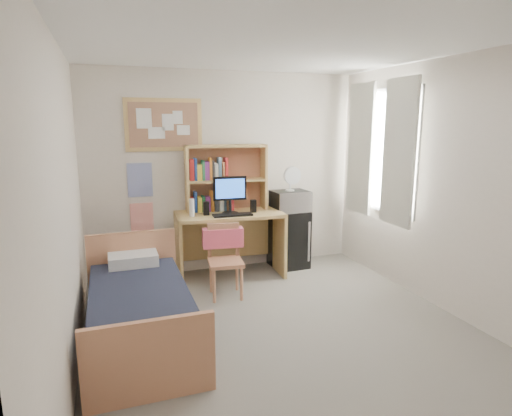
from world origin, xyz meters
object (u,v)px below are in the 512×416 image
object	(u,v)px
bed	(140,316)
bulletin_board	(164,125)
speaker_left	(206,208)
microwave	(290,201)
desk_chair	(226,262)
monitor	(230,196)
mini_fridge	(289,239)
desk	(230,244)
speaker_right	(253,206)
desk_fan	(290,180)

from	to	relation	value
bed	bulletin_board	bearing A→B (deg)	73.65
speaker_left	microwave	distance (m)	1.17
bulletin_board	microwave	bearing A→B (deg)	-9.43
desk_chair	monitor	bearing A→B (deg)	76.04
bulletin_board	desk_chair	distance (m)	1.86
bulletin_board	microwave	world-z (taller)	bulletin_board
bulletin_board	mini_fridge	xyz separation A→B (m)	(1.59, -0.24, -1.53)
desk	speaker_left	xyz separation A→B (m)	(-0.30, -0.04, 0.50)
speaker_right	microwave	size ratio (longest dim) A/B	0.34
speaker_right	desk_fan	xyz separation A→B (m)	(0.57, 0.15, 0.29)
desk_chair	speaker_right	xyz separation A→B (m)	(0.52, 0.56, 0.50)
desk_fan	speaker_left	bearing A→B (deg)	-176.57
speaker_left	desk_fan	distance (m)	1.21
desk_chair	desk	bearing A→B (deg)	77.58
monitor	speaker_right	xyz separation A→B (m)	(0.30, -0.02, -0.14)
speaker_left	bed	bearing A→B (deg)	-121.28
bed	desk	bearing A→B (deg)	48.11
desk	desk_fan	bearing A→B (deg)	8.42
desk_chair	speaker_left	xyz separation A→B (m)	(-0.08, 0.59, 0.50)
mini_fridge	speaker_right	world-z (taller)	speaker_right
desk_chair	speaker_right	distance (m)	0.91
desk	speaker_right	xyz separation A→B (m)	(0.30, -0.08, 0.50)
desk	bulletin_board	bearing A→B (deg)	158.59
mini_fridge	speaker_right	distance (m)	0.79
desk_fan	desk	bearing A→B (deg)	-177.33
mini_fridge	monitor	distance (m)	1.10
desk	mini_fridge	bearing A→B (deg)	9.73
bulletin_board	speaker_left	distance (m)	1.15
monitor	desk_fan	bearing A→B (deg)	12.29
bed	desk_chair	bearing A→B (deg)	36.13
desk_chair	monitor	distance (m)	0.89
mini_fridge	speaker_left	distance (m)	1.29
desk_chair	speaker_left	bearing A→B (deg)	104.53
bulletin_board	monitor	size ratio (longest dim) A/B	2.13
desk_chair	bulletin_board	bearing A→B (deg)	124.25
mini_fridge	monitor	bearing A→B (deg)	-172.17
desk	speaker_right	size ratio (longest dim) A/B	8.35
bulletin_board	desk	xyz separation A→B (m)	(0.72, -0.34, -1.50)
desk	desk_chair	xyz separation A→B (m)	(-0.23, -0.64, -0.00)
desk	bed	size ratio (longest dim) A/B	0.75
microwave	desk_fan	world-z (taller)	desk_fan
bulletin_board	mini_fridge	world-z (taller)	bulletin_board
desk	mini_fridge	world-z (taller)	desk
desk_chair	mini_fridge	bearing A→B (deg)	40.93
desk_chair	mini_fridge	world-z (taller)	desk_chair
mini_fridge	bed	size ratio (longest dim) A/B	0.44
desk_chair	bed	distance (m)	1.25
bulletin_board	monitor	world-z (taller)	bulletin_board
mini_fridge	desk	bearing A→B (deg)	-176.01
monitor	desk	bearing A→B (deg)	90.00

